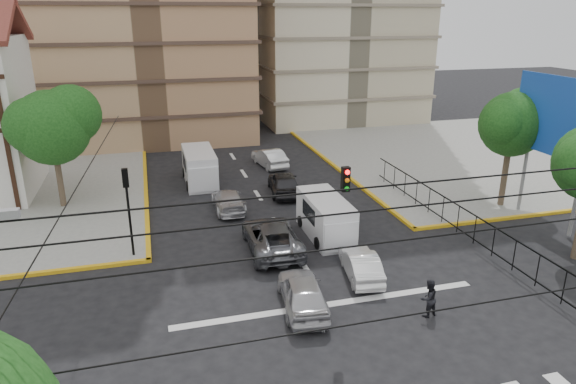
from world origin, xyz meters
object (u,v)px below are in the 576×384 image
object	(u,v)px
traffic_light_nw	(127,198)
car_silver_front_left	(303,292)
van_right_lane	(327,219)
car_white_front_right	(361,264)
pedestrian_crosswalk	(428,298)
van_left_lane	(200,168)

from	to	relation	value
traffic_light_nw	car_silver_front_left	size ratio (longest dim) A/B	1.05
van_right_lane	car_white_front_right	world-z (taller)	van_right_lane
van_right_lane	car_white_front_right	size ratio (longest dim) A/B	1.26
van_right_lane	car_silver_front_left	xyz separation A→B (m)	(-3.25, -6.27, -0.33)
pedestrian_crosswalk	traffic_light_nw	bearing A→B (deg)	-49.50
van_left_lane	car_silver_front_left	bearing A→B (deg)	-82.50
traffic_light_nw	car_white_front_right	bearing A→B (deg)	-25.43
car_silver_front_left	pedestrian_crosswalk	world-z (taller)	pedestrian_crosswalk
van_right_lane	pedestrian_crosswalk	distance (m)	8.22
traffic_light_nw	car_white_front_right	world-z (taller)	traffic_light_nw
car_silver_front_left	traffic_light_nw	bearing A→B (deg)	-37.58
van_right_lane	pedestrian_crosswalk	bearing A→B (deg)	-80.57
traffic_light_nw	pedestrian_crosswalk	world-z (taller)	traffic_light_nw
car_white_front_right	van_left_lane	bearing A→B (deg)	-61.06
van_left_lane	car_silver_front_left	xyz separation A→B (m)	(2.21, -17.19, -0.41)
traffic_light_nw	pedestrian_crosswalk	size ratio (longest dim) A/B	2.82
van_right_lane	van_left_lane	bearing A→B (deg)	116.59
traffic_light_nw	van_left_lane	distance (m)	11.69
traffic_light_nw	pedestrian_crosswalk	xyz separation A→B (m)	(11.24, -8.39, -2.33)
van_right_lane	van_left_lane	distance (m)	12.21
car_white_front_right	pedestrian_crosswalk	size ratio (longest dim) A/B	2.41
van_right_lane	car_silver_front_left	size ratio (longest dim) A/B	1.13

